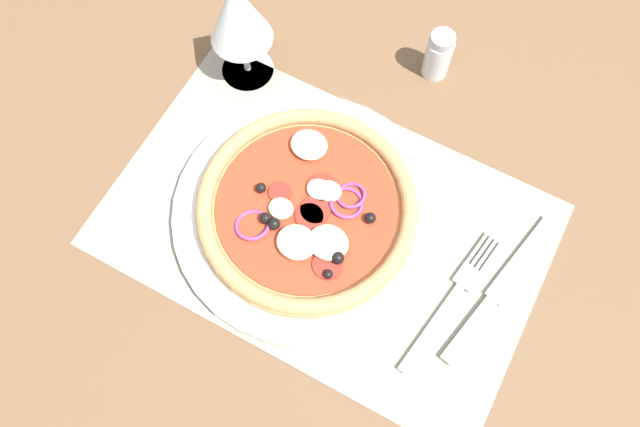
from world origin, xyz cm
name	(u,v)px	position (x,y,z in cm)	size (l,w,h in cm)	color
ground_plane	(325,229)	(0.00, 0.00, -1.20)	(190.00, 140.00, 2.40)	brown
placemat	(325,224)	(0.00, 0.00, 0.20)	(47.30, 30.49, 0.40)	gray
plate	(307,213)	(-2.31, -0.03, 1.02)	(29.62, 29.62, 1.25)	white
pizza	(307,207)	(-2.26, -0.05, 2.75)	(24.11, 24.11, 2.68)	tan
fork	(455,294)	(15.82, -0.62, 0.62)	(4.39, 18.01, 0.44)	silver
knife	(502,287)	(19.89, 2.47, 0.65)	(5.91, 19.89, 0.62)	silver
wine_glass	(238,15)	(-18.09, 13.61, 10.09)	(7.20, 7.20, 14.90)	silver
pepper_shaker	(438,55)	(2.21, 24.32, 3.25)	(3.20, 3.20, 6.70)	silver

